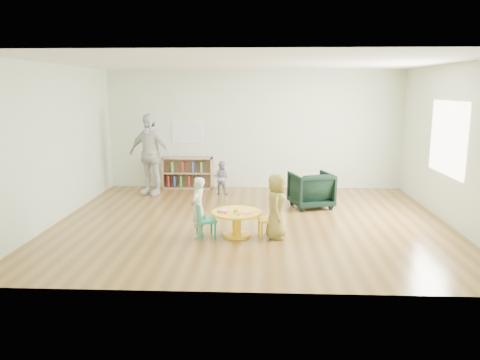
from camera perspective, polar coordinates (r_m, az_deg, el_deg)
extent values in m
plane|color=brown|center=(8.51, 1.39, -5.09)|extent=(7.00, 7.00, 0.00)
cube|color=silver|center=(8.18, 1.49, 13.75)|extent=(7.00, 6.00, 0.10)
cube|color=beige|center=(11.21, 1.76, 6.13)|extent=(7.00, 0.10, 2.80)
cube|color=beige|center=(5.26, 0.77, 0.45)|extent=(7.00, 0.10, 2.80)
cube|color=beige|center=(9.00, -21.49, 4.14)|extent=(0.10, 6.00, 2.80)
cube|color=beige|center=(8.88, 24.71, 3.81)|extent=(0.10, 6.00, 2.80)
cube|color=white|center=(9.14, 23.95, 4.68)|extent=(0.02, 1.60, 1.30)
cylinder|color=yellow|center=(7.65, -0.40, -5.48)|extent=(0.15, 0.15, 0.37)
cylinder|color=yellow|center=(7.70, -0.40, -6.68)|extent=(0.46, 0.46, 0.04)
cylinder|color=yellow|center=(7.60, -0.40, -4.00)|extent=(0.82, 0.82, 0.04)
cylinder|color=pink|center=(7.65, -1.75, -3.71)|extent=(0.15, 0.15, 0.02)
cylinder|color=pink|center=(7.51, 0.82, -3.97)|extent=(0.17, 0.17, 0.02)
cylinder|color=yellow|center=(7.57, -0.55, -3.74)|extent=(0.06, 0.13, 0.04)
cylinder|color=#136D35|center=(7.49, -0.67, -3.90)|extent=(0.03, 0.05, 0.02)
cylinder|color=#136D35|center=(7.65, -0.42, -3.58)|extent=(0.03, 0.05, 0.02)
cube|color=red|center=(7.48, -1.81, -4.04)|extent=(0.06, 0.06, 0.02)
cube|color=orange|center=(7.39, -0.20, -4.21)|extent=(0.06, 0.06, 0.02)
cube|color=blue|center=(7.52, -2.35, -3.95)|extent=(0.06, 0.06, 0.02)
cube|color=#136D35|center=(7.56, -0.47, -3.86)|extent=(0.07, 0.07, 0.02)
cube|color=red|center=(7.58, -2.62, -3.84)|extent=(0.05, 0.05, 0.02)
cube|color=#1C9B6C|center=(7.57, -4.18, -4.92)|extent=(0.39, 0.39, 0.04)
cube|color=#1C9B6C|center=(7.50, -5.19, -3.88)|extent=(0.13, 0.30, 0.26)
cylinder|color=#1C9B6C|center=(7.70, -5.27, -5.85)|extent=(0.04, 0.04, 0.26)
cylinder|color=#1C9B6C|center=(7.47, -4.87, -6.37)|extent=(0.04, 0.04, 0.26)
cylinder|color=#1C9B6C|center=(7.75, -3.50, -5.70)|extent=(0.04, 0.04, 0.26)
cylinder|color=#1C9B6C|center=(7.53, -3.04, -6.22)|extent=(0.04, 0.04, 0.26)
cube|color=yellow|center=(7.63, 3.37, -4.87)|extent=(0.34, 0.34, 0.04)
cube|color=yellow|center=(7.62, 4.31, -3.77)|extent=(0.09, 0.29, 0.25)
cylinder|color=yellow|center=(7.59, 4.41, -6.13)|extent=(0.04, 0.04, 0.25)
cylinder|color=yellow|center=(7.81, 4.02, -5.63)|extent=(0.04, 0.04, 0.25)
cylinder|color=yellow|center=(7.54, 2.67, -6.22)|extent=(0.04, 0.04, 0.25)
cylinder|color=yellow|center=(7.76, 2.32, -5.71)|extent=(0.04, 0.04, 0.25)
cube|color=#A07A59|center=(11.42, -9.32, 0.89)|extent=(0.03, 0.30, 0.75)
cube|color=#A07A59|center=(11.24, -3.47, 0.86)|extent=(0.03, 0.30, 0.75)
cube|color=#A07A59|center=(11.38, -6.38, -0.91)|extent=(1.20, 0.30, 0.03)
cube|color=#A07A59|center=(11.26, -6.46, 2.68)|extent=(1.20, 0.30, 0.03)
cube|color=#A07A59|center=(11.32, -6.42, 0.88)|extent=(1.14, 0.28, 0.03)
cube|color=#A07A59|center=(11.45, -6.31, 1.00)|extent=(1.20, 0.02, 0.75)
cube|color=#A92F2D|center=(11.41, -8.64, -0.09)|extent=(0.04, 0.18, 0.26)
cube|color=#3350B5|center=(11.38, -7.90, -0.10)|extent=(0.04, 0.18, 0.26)
cube|color=#55B553|center=(11.36, -7.16, -0.11)|extent=(0.04, 0.18, 0.26)
cube|color=#A92F2D|center=(11.32, -6.16, -0.11)|extent=(0.04, 0.18, 0.26)
cube|color=#3350B5|center=(11.30, -5.16, -0.12)|extent=(0.04, 0.18, 0.26)
cube|color=#55B553|center=(11.33, -8.20, 1.62)|extent=(0.04, 0.18, 0.26)
cube|color=#A92F2D|center=(11.29, -6.95, 1.61)|extent=(0.04, 0.18, 0.26)
cube|color=#3350B5|center=(11.25, -5.69, 1.61)|extent=(0.04, 0.18, 0.26)
cube|color=#55B553|center=(11.22, -4.68, 1.60)|extent=(0.04, 0.18, 0.26)
cube|color=white|center=(11.34, -6.40, 5.87)|extent=(0.74, 0.01, 0.54)
cube|color=#EC3731|center=(11.33, -6.41, 5.87)|extent=(0.70, 0.00, 0.50)
imported|color=black|center=(9.54, 8.66, -1.19)|extent=(0.96, 0.97, 0.72)
imported|color=silver|center=(7.56, -5.15, -3.35)|extent=(0.32, 0.40, 0.98)
imported|color=yellow|center=(7.48, 4.46, -3.20)|extent=(0.38, 0.55, 1.06)
imported|color=#1D1E48|center=(10.61, -2.30, 0.30)|extent=(0.44, 0.39, 0.76)
imported|color=silver|center=(10.70, -10.93, 3.10)|extent=(1.16, 0.80, 1.83)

